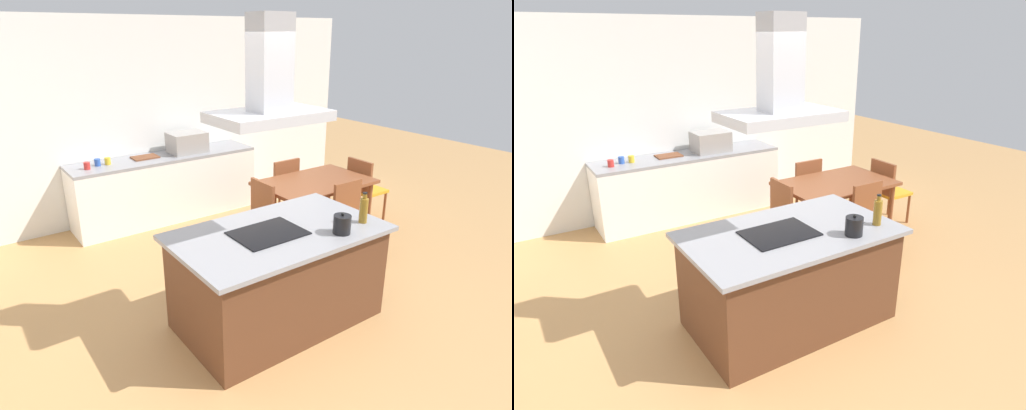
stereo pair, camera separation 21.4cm
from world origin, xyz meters
The scene contains 18 objects.
ground centered at (0.00, 1.50, 0.00)m, with size 16.00×16.00×0.00m, color tan.
wall_back centered at (0.00, 3.25, 1.35)m, with size 7.20×0.10×2.70m, color white.
kitchen_island centered at (0.00, 0.00, 0.45)m, with size 1.84×1.08×0.90m.
cooktop centered at (-0.11, 0.00, 0.91)m, with size 0.60×0.44×0.01m, color black.
tea_kettle centered at (0.40, -0.35, 0.98)m, with size 0.20×0.15×0.19m.
olive_oil_bottle centered at (0.73, -0.29, 1.02)m, with size 0.07×0.07×0.28m.
back_counter centered at (0.26, 2.88, 0.45)m, with size 2.58×0.62×0.90m.
countertop_microwave centered at (0.61, 2.88, 1.04)m, with size 0.50×0.38×0.28m, color #9E9993.
coffee_mug_red centered at (-0.80, 2.83, 0.95)m, with size 0.08×0.08×0.09m, color red.
coffee_mug_blue centered at (-0.64, 2.91, 0.95)m, with size 0.08×0.08×0.09m, color #2D56B2.
coffee_mug_yellow centered at (-0.52, 2.90, 0.95)m, with size 0.08×0.08×0.09m, color gold.
cutting_board centered at (0.00, 2.93, 0.91)m, with size 0.34×0.24×0.02m, color brown.
dining_table centered at (1.51, 1.19, 0.67)m, with size 1.40×0.90×0.75m.
chair_facing_back_wall centered at (1.51, 1.86, 0.51)m, with size 0.42×0.42×0.89m.
chair_facing_island centered at (1.51, 0.53, 0.51)m, with size 0.42×0.42×0.89m.
chair_at_right_end centered at (2.42, 1.19, 0.51)m, with size 0.42×0.42×0.89m.
chair_at_left_end centered at (0.59, 1.19, 0.51)m, with size 0.42×0.42×0.89m.
range_hood centered at (-0.11, 0.00, 2.10)m, with size 0.90×0.55×0.78m.
Camera 2 is at (-2.04, -2.92, 2.50)m, focal length 31.97 mm.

